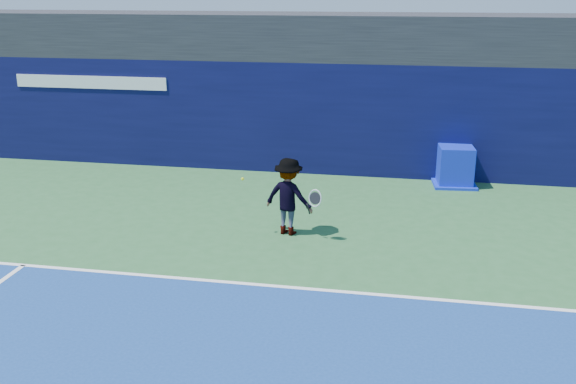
% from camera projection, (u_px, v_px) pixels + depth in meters
% --- Properties ---
extents(baseline, '(24.00, 0.10, 0.01)m').
position_uv_depth(baseline, '(291.00, 287.00, 10.92)').
color(baseline, white).
rests_on(baseline, ground).
extents(stadium_band, '(36.00, 3.00, 1.20)m').
position_uv_depth(stadium_band, '(346.00, 36.00, 17.79)').
color(stadium_band, black).
rests_on(stadium_band, back_wall_assembly).
extents(back_wall_assembly, '(36.00, 1.03, 3.00)m').
position_uv_depth(back_wall_assembly, '(340.00, 118.00, 17.49)').
color(back_wall_assembly, '#090A33').
rests_on(back_wall_assembly, ground).
extents(equipment_cart, '(1.16, 1.16, 1.02)m').
position_uv_depth(equipment_cart, '(455.00, 167.00, 16.50)').
color(equipment_cart, '#0C1DB3').
rests_on(equipment_cart, ground).
extents(tennis_player, '(1.32, 0.86, 1.61)m').
position_uv_depth(tennis_player, '(289.00, 197.00, 13.11)').
color(tennis_player, silver).
rests_on(tennis_player, ground).
extents(tennis_ball, '(0.07, 0.07, 0.07)m').
position_uv_depth(tennis_ball, '(243.00, 179.00, 12.91)').
color(tennis_ball, '#B8CF17').
rests_on(tennis_ball, ground).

